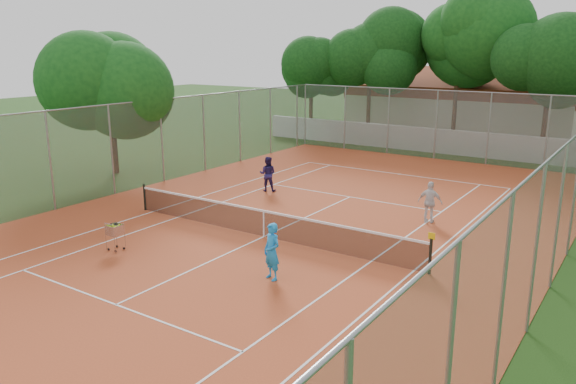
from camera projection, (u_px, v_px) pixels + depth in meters
The scene contains 12 objects.
ground at pixel (264, 237), 19.47m from camera, with size 120.00×120.00×0.00m, color #18370F.
court_pad at pixel (264, 237), 19.46m from camera, with size 18.00×34.00×0.02m, color #AF4722.
court_lines at pixel (264, 237), 19.46m from camera, with size 10.98×23.78×0.01m, color white.
tennis_net at pixel (264, 223), 19.34m from camera, with size 11.88×0.10×0.98m, color black.
perimeter_fence at pixel (263, 181), 18.96m from camera, with size 18.00×34.00×4.00m, color slate.
boundary_wall at pixel (446, 142), 34.56m from camera, with size 26.00×0.30×1.50m, color silver.
clubhouse at pixel (464, 103), 43.32m from camera, with size 16.40×9.00×4.40m, color beige.
tropical_trees at pixel (466, 70), 35.91m from camera, with size 29.00×19.00×10.00m, color black.
player_near at pixel (272, 252), 15.71m from camera, with size 0.60×0.39×1.65m, color #1A8DE4.
player_far_left at pixel (268, 174), 25.45m from camera, with size 0.77×0.60×1.59m, color #241B52.
player_far_right at pixel (430, 202), 20.85m from camera, with size 0.92×0.38×1.57m, color silver.
ball_hopper at pixel (115, 236), 18.04m from camera, with size 0.46×0.46×0.95m, color #A9A8AF.
Camera 1 is at (10.96, -14.87, 6.40)m, focal length 35.00 mm.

